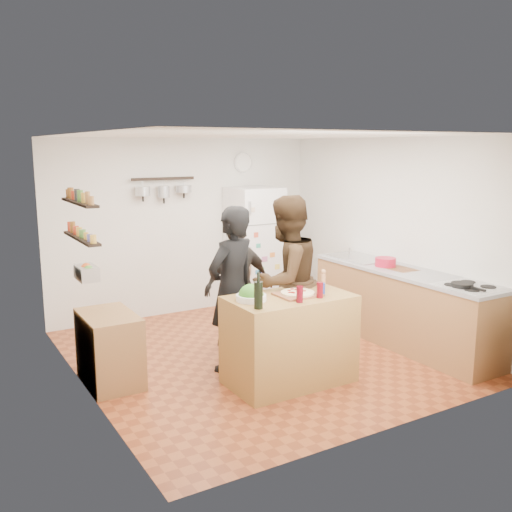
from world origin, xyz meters
TOP-DOWN VIEW (x-y plane):
  - room_shell at (0.00, 0.39)m, footprint 4.20×4.20m
  - prep_island at (-0.16, -0.83)m, footprint 1.25×0.72m
  - pizza_board at (-0.08, -0.85)m, footprint 0.42×0.34m
  - pizza at (-0.08, -0.85)m, footprint 0.34×0.34m
  - salad_bowl at (-0.58, -0.78)m, footprint 0.30×0.30m
  - wine_bottle at (-0.66, -1.05)m, footprint 0.08×0.08m
  - wine_glass_near at (-0.21, -1.07)m, footprint 0.07×0.07m
  - wine_glass_far at (0.06, -1.03)m, footprint 0.06×0.06m
  - pepper_mill at (0.29, -0.78)m, footprint 0.05×0.05m
  - salt_canister at (0.14, -0.95)m, footprint 0.08×0.08m
  - person_left at (-0.49, -0.22)m, footprint 0.75×0.62m
  - person_center at (0.10, -0.37)m, footprint 1.07×0.92m
  - person_back at (-0.14, 0.29)m, footprint 0.96×0.50m
  - counter_run at (1.70, -0.55)m, footprint 0.63×2.63m
  - stove_top at (1.70, -1.50)m, footprint 0.60×0.62m
  - skillet at (1.60, -1.48)m, footprint 0.23×0.23m
  - sink at (1.70, 0.30)m, footprint 0.50×0.80m
  - cutting_board at (1.70, -0.47)m, footprint 0.30×0.40m
  - red_bowl at (1.65, -0.27)m, footprint 0.26×0.26m
  - fridge at (0.95, 1.75)m, footprint 0.70×0.68m
  - wall_clock at (0.95, 2.08)m, footprint 0.30×0.03m
  - spice_shelf_lower at (-1.93, 0.20)m, footprint 0.12×1.00m
  - spice_shelf_upper at (-1.93, 0.20)m, footprint 0.12×1.00m
  - produce_basket at (-1.90, 0.20)m, footprint 0.18×0.35m
  - side_table at (-1.74, 0.08)m, footprint 0.50×0.80m
  - pot_rack at (-0.35, 2.00)m, footprint 0.90×0.04m

SIDE VIEW (x-z plane):
  - side_table at x=-1.74m, z-range 0.00..0.73m
  - counter_run at x=1.70m, z-range 0.00..0.90m
  - prep_island at x=-0.16m, z-range 0.00..0.91m
  - person_back at x=-0.14m, z-range 0.00..1.56m
  - person_left at x=-0.49m, z-range 0.00..1.78m
  - fridge at x=0.95m, z-range 0.00..1.80m
  - stove_top at x=1.70m, z-range 0.90..0.92m
  - cutting_board at x=1.70m, z-range 0.90..0.92m
  - sink at x=1.70m, z-range 0.90..0.93m
  - pizza_board at x=-0.08m, z-range 0.91..0.93m
  - person_center at x=0.10m, z-range 0.00..1.87m
  - pizza at x=-0.08m, z-range 0.93..0.95m
  - salad_bowl at x=-0.58m, z-range 0.91..0.97m
  - skillet at x=1.60m, z-range 0.92..0.96m
  - salt_canister at x=0.14m, z-range 0.91..1.03m
  - red_bowl at x=1.65m, z-range 0.92..1.03m
  - wine_glass_far at x=0.06m, z-range 0.91..1.07m
  - wine_glass_near at x=-0.21m, z-range 0.91..1.07m
  - pepper_mill at x=0.29m, z-range 0.91..1.08m
  - wine_bottle at x=-0.66m, z-range 0.91..1.16m
  - produce_basket at x=-1.90m, z-range 1.08..1.22m
  - room_shell at x=0.00m, z-range -0.85..3.35m
  - spice_shelf_lower at x=-1.93m, z-range 1.49..1.51m
  - spice_shelf_upper at x=-1.93m, z-range 1.84..1.86m
  - pot_rack at x=-0.35m, z-range 1.93..1.97m
  - wall_clock at x=0.95m, z-range 2.00..2.30m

